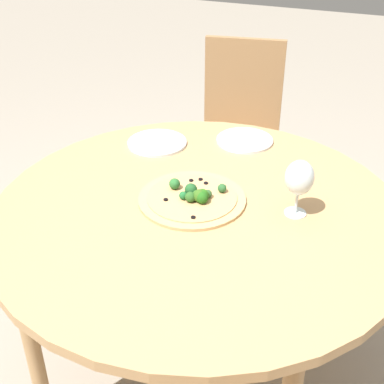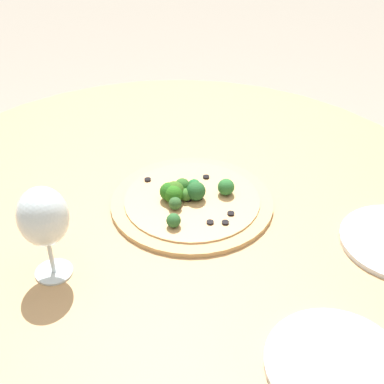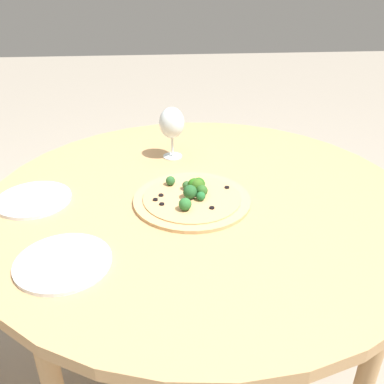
{
  "view_description": "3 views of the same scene",
  "coord_description": "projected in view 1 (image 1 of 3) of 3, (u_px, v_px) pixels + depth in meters",
  "views": [
    {
      "loc": [
        1.27,
        0.47,
        1.66
      ],
      "look_at": [
        -0.03,
        -0.03,
        0.8
      ],
      "focal_mm": 50.0,
      "sensor_mm": 36.0,
      "label": 1
    },
    {
      "loc": [
        -0.78,
        0.44,
        1.42
      ],
      "look_at": [
        -0.03,
        -0.03,
        0.8
      ],
      "focal_mm": 50.0,
      "sensor_mm": 36.0,
      "label": 2
    },
    {
      "loc": [
        -0.11,
        -1.08,
        1.38
      ],
      "look_at": [
        -0.03,
        -0.03,
        0.8
      ],
      "focal_mm": 40.0,
      "sensor_mm": 36.0,
      "label": 3
    }
  ],
  "objects": [
    {
      "name": "plate_far",
      "position": [
        157.0,
        143.0,
        1.97
      ],
      "size": [
        0.22,
        0.22,
        0.01
      ],
      "color": "silver",
      "rests_on": "dining_table"
    },
    {
      "name": "ground_plane",
      "position": [
        197.0,
        376.0,
        2.02
      ],
      "size": [
        12.0,
        12.0,
        0.0
      ],
      "primitive_type": "plane",
      "color": "gray"
    },
    {
      "name": "dining_table",
      "position": [
        198.0,
        225.0,
        1.65
      ],
      "size": [
        1.26,
        1.26,
        0.77
      ],
      "color": "tan",
      "rests_on": "ground_plane"
    },
    {
      "name": "pizza",
      "position": [
        193.0,
        197.0,
        1.64
      ],
      "size": [
        0.33,
        0.33,
        0.05
      ],
      "color": "tan",
      "rests_on": "dining_table"
    },
    {
      "name": "wine_glass",
      "position": [
        299.0,
        178.0,
        1.52
      ],
      "size": [
        0.08,
        0.08,
        0.18
      ],
      "color": "silver",
      "rests_on": "dining_table"
    },
    {
      "name": "plate_near",
      "position": [
        245.0,
        140.0,
        1.99
      ],
      "size": [
        0.21,
        0.21,
        0.01
      ],
      "color": "silver",
      "rests_on": "dining_table"
    },
    {
      "name": "chair",
      "position": [
        239.0,
        135.0,
        2.62
      ],
      "size": [
        0.46,
        0.46,
        0.96
      ],
      "rotation": [
        0.0,
        0.0,
        -4.55
      ],
      "color": "#997047",
      "rests_on": "ground_plane"
    }
  ]
}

